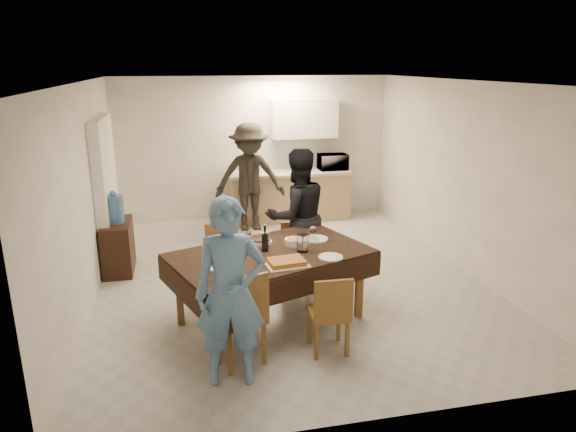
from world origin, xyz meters
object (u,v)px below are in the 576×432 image
Objects in this scene: water_pitcher at (302,243)px; person_far at (297,216)px; wine_bottle at (265,238)px; person_near at (230,293)px; person_kitchen at (250,177)px; water_jug at (114,209)px; savoury_tart at (287,262)px; dining_table at (270,256)px; microwave at (333,162)px; console at (118,247)px.

water_pitcher is 0.11× the size of person_far.
wine_bottle is at bearing 165.96° from water_pitcher.
person_kitchen reaches higher than person_near.
water_jug is 0.88× the size of savoury_tart.
person_kitchen reaches higher than dining_table.
microwave reaches higher than water_pitcher.
person_near is at bearing -134.13° from savoury_tart.
water_jug is 2.55m from person_kitchen.
microwave is at bearing 27.49° from water_jug.
person_kitchen is at bearing 87.59° from savoury_tart.
person_kitchen reaches higher than wine_bottle.
person_far is (0.60, 1.00, -0.08)m from wine_bottle.
savoury_tart is at bearing 61.97° from person_far.
water_jug is at bearing -144.66° from person_kitchen.
savoury_tart is 0.25× the size of person_near.
person_far is at bearing 41.96° from dining_table.
console is at bearing 27.49° from microwave.
person_far is at bearing -82.79° from person_kitchen.
wine_bottle is 0.17× the size of person_far.
person_kitchen is (-0.09, 3.41, 0.01)m from water_pitcher.
microwave is 5.44m from person_near.
dining_table is 0.38m from water_pitcher.
person_near reaches higher than water_pitcher.
wine_bottle is 0.42m from water_pitcher.
water_jug reaches higher than dining_table.
person_kitchen is at bearing 65.23° from dining_table.
person_kitchen is (-0.29, 2.31, 0.04)m from person_far.
wine_bottle is at bearing 62.87° from microwave.
console is 2.63m from wine_bottle.
water_pitcher is 1.12m from person_far.
person_far reaches higher than microwave.
microwave is 1.69m from person_kitchen.
water_jug is 2.97m from savoury_tart.
console is (-1.82, 1.89, -0.43)m from dining_table.
person_kitchen reaches higher than person_far.
console is 4.23m from microwave.
console is 2.57m from person_far.
console is 1.47× the size of microwave.
water_jug reaches higher than savoury_tart.
savoury_tart is at bearing -49.70° from water_jug.
console is 0.44× the size of person_near.
dining_table is at bearing 104.74° from savoury_tart.
person_far reaches higher than water_pitcher.
water_pitcher is at bearing -28.52° from dining_table.
water_jug is at bearing 118.41° from person_near.
savoury_tart reaches higher than console.
savoury_tart is at bearing -127.15° from water_pitcher.
microwave is at bearing 62.87° from wine_bottle.
console is 2.96m from water_pitcher.
person_far is (0.55, 1.05, 0.11)m from dining_table.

